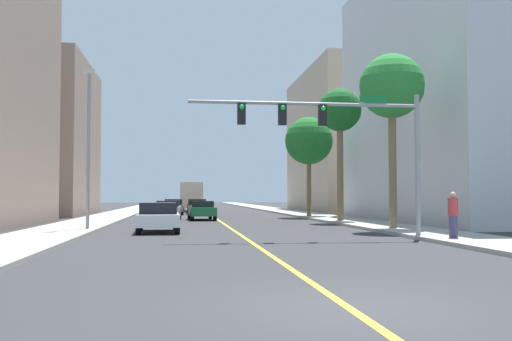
{
  "coord_description": "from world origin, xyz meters",
  "views": [
    {
      "loc": [
        -2.56,
        -8.84,
        1.73
      ],
      "look_at": [
        1.12,
        19.84,
        2.99
      ],
      "focal_mm": 40.48,
      "sensor_mm": 36.0,
      "label": 1
    }
  ],
  "objects": [
    {
      "name": "street_lamp",
      "position": [
        -7.05,
        19.66,
        4.42
      ],
      "size": [
        0.56,
        0.28,
        7.7
      ],
      "color": "gray",
      "rests_on": "sidewalk_left"
    },
    {
      "name": "sidewalk_right",
      "position": [
        8.23,
        42.0,
        0.07
      ],
      "size": [
        3.35,
        168.0,
        0.15
      ],
      "primitive_type": "cube",
      "color": "#9E9B93",
      "rests_on": "ground"
    },
    {
      "name": "car_silver",
      "position": [
        -3.52,
        31.89,
        0.73
      ],
      "size": [
        1.82,
        4.25,
        1.38
      ],
      "rotation": [
        0.0,
        0.0,
        -0.03
      ],
      "color": "#BCBCC1",
      "rests_on": "ground"
    },
    {
      "name": "building_left_far",
      "position": [
        -16.62,
        44.77,
        6.85
      ],
      "size": [
        11.34,
        14.98,
        13.7
      ],
      "primitive_type": "cube",
      "color": "gray",
      "rests_on": "ground"
    },
    {
      "name": "building_right_far",
      "position": [
        16.34,
        54.16,
        7.81
      ],
      "size": [
        10.8,
        21.22,
        15.63
      ],
      "primitive_type": "cube",
      "color": "tan",
      "rests_on": "ground"
    },
    {
      "name": "ground",
      "position": [
        0.0,
        42.0,
        0.0
      ],
      "size": [
        192.0,
        192.0,
        0.0
      ],
      "primitive_type": "plane",
      "color": "#2D2D30"
    },
    {
      "name": "pedestrian",
      "position": [
        7.53,
        11.69,
        1.01
      ],
      "size": [
        0.38,
        0.38,
        1.72
      ],
      "rotation": [
        0.0,
        0.0,
        5.07
      ],
      "color": "#3F3859",
      "rests_on": "sidewalk_right"
    },
    {
      "name": "lane_marking_center",
      "position": [
        0.0,
        42.0,
        0.0
      ],
      "size": [
        0.16,
        144.0,
        0.01
      ],
      "primitive_type": "cube",
      "color": "yellow",
      "rests_on": "ground"
    },
    {
      "name": "palm_mid",
      "position": [
        7.54,
        27.25,
        7.09
      ],
      "size": [
        2.77,
        2.77,
        8.51
      ],
      "color": "brown",
      "rests_on": "sidewalk_right"
    },
    {
      "name": "car_green",
      "position": [
        -1.17,
        32.47,
        0.72
      ],
      "size": [
        1.96,
        4.53,
        1.35
      ],
      "rotation": [
        0.0,
        0.0,
        0.05
      ],
      "color": "#196638",
      "rests_on": "ground"
    },
    {
      "name": "traffic_signal_mast",
      "position": [
        3.69,
        13.57,
        4.4
      ],
      "size": [
        9.41,
        0.36,
        5.71
      ],
      "color": "gray",
      "rests_on": "sidewalk_right"
    },
    {
      "name": "car_red",
      "position": [
        -1.13,
        47.08,
        0.73
      ],
      "size": [
        1.93,
        4.16,
        1.39
      ],
      "rotation": [
        0.0,
        0.0,
        -0.01
      ],
      "color": "red",
      "rests_on": "ground"
    },
    {
      "name": "sidewalk_left",
      "position": [
        -8.23,
        42.0,
        0.07
      ],
      "size": [
        3.35,
        168.0,
        0.15
      ],
      "primitive_type": "cube",
      "color": "#9E9B93",
      "rests_on": "ground"
    },
    {
      "name": "palm_near",
      "position": [
        7.78,
        18.57,
        7.09
      ],
      "size": [
        3.21,
        3.21,
        8.65
      ],
      "color": "brown",
      "rests_on": "sidewalk_right"
    },
    {
      "name": "car_gray",
      "position": [
        -3.34,
        44.23,
        0.73
      ],
      "size": [
        1.84,
        4.25,
        1.41
      ],
      "rotation": [
        0.0,
        0.0,
        0.02
      ],
      "color": "slate",
      "rests_on": "ground"
    },
    {
      "name": "palm_far",
      "position": [
        7.42,
        35.92,
        6.05
      ],
      "size": [
        3.79,
        3.79,
        7.84
      ],
      "color": "brown",
      "rests_on": "sidewalk_right"
    },
    {
      "name": "car_white",
      "position": [
        -3.68,
        18.81,
        0.74
      ],
      "size": [
        2.09,
        4.42,
        1.41
      ],
      "rotation": [
        0.0,
        0.0,
        0.04
      ],
      "color": "white",
      "rests_on": "ground"
    },
    {
      "name": "delivery_truck",
      "position": [
        -1.47,
        55.15,
        1.67
      ],
      "size": [
        2.62,
        7.19,
        3.14
      ],
      "rotation": [
        0.0,
        0.0,
        -0.03
      ],
      "color": "#194799",
      "rests_on": "ground"
    },
    {
      "name": "building_right_near",
      "position": [
        18.81,
        27.73,
        8.93
      ],
      "size": [
        15.72,
        21.54,
        17.86
      ],
      "primitive_type": "cube",
      "color": "silver",
      "rests_on": "ground"
    }
  ]
}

